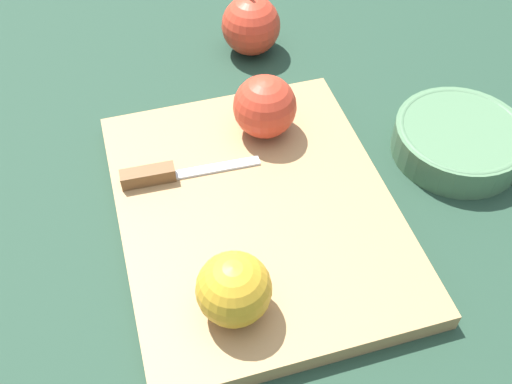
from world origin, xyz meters
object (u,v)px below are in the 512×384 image
object	(u,v)px
apple_half_right	(265,107)
bowl	(459,139)
apple_whole	(251,25)
apple_half_left	(233,289)
knife	(160,174)

from	to	relation	value
apple_half_right	bowl	xyz separation A→B (m)	(-0.04, -0.22, -0.04)
apple_whole	bowl	bearing A→B (deg)	-135.50
apple_half_left	bowl	distance (m)	0.34
apple_half_right	bowl	bearing A→B (deg)	135.90
knife	bowl	bearing A→B (deg)	-3.68
apple_whole	bowl	world-z (taller)	apple_whole
bowl	apple_whole	bearing A→B (deg)	44.50
apple_half_right	knife	bearing A→B (deg)	-6.07
apple_half_left	apple_whole	xyz separation A→B (m)	(0.42, -0.05, -0.02)
bowl	knife	bearing A→B (deg)	94.90
knife	apple_whole	bearing A→B (deg)	55.72
apple_whole	bowl	size ratio (longest dim) A/B	0.61
apple_half_right	knife	world-z (taller)	apple_half_right
apple_half_left	bowl	bearing A→B (deg)	-140.86
apple_half_left	apple_half_right	bearing A→B (deg)	-99.10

